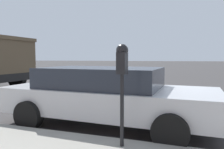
{
  "coord_description": "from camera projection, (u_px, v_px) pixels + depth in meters",
  "views": [
    {
      "loc": [
        -5.79,
        -0.89,
        1.55
      ],
      "look_at": [
        -2.13,
        0.35,
        1.26
      ],
      "focal_mm": 35.0,
      "sensor_mm": 36.0,
      "label": 1
    }
  ],
  "objects": [
    {
      "name": "parking_meter",
      "position": [
        122.0,
        69.0,
        3.41
      ],
      "size": [
        0.21,
        0.19,
        1.63
      ],
      "color": "black",
      "rests_on": "sidewalk"
    },
    {
      "name": "ground_plane",
      "position": [
        150.0,
        116.0,
        5.87
      ],
      "size": [
        220.0,
        220.0,
        0.0
      ],
      "primitive_type": "plane",
      "color": "#3D3A3A"
    },
    {
      "name": "car_silver",
      "position": [
        107.0,
        94.0,
        5.02
      ],
      "size": [
        2.24,
        4.84,
        1.33
      ],
      "rotation": [
        0.0,
        0.0,
        3.1
      ],
      "color": "#B7BABF",
      "rests_on": "ground_plane"
    }
  ]
}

